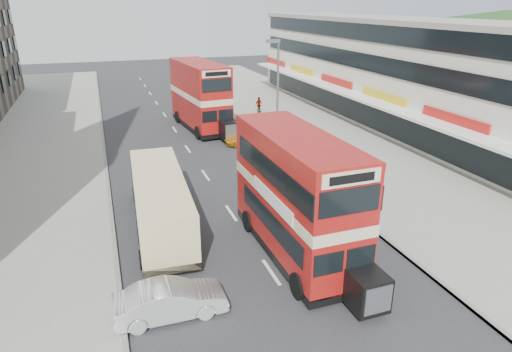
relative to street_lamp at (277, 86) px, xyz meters
name	(u,v)px	position (x,y,z in m)	size (l,w,h in m)	color
ground	(290,300)	(-6.52, -18.00, -4.78)	(160.00, 160.00, 0.00)	#28282B
road_surface	(188,149)	(-6.52, 2.00, -4.78)	(12.00, 90.00, 0.01)	#28282B
pavement_right	(327,134)	(5.48, 2.00, -4.71)	(12.00, 90.00, 0.15)	gray
pavement_left	(15,165)	(-18.52, 2.00, -4.71)	(12.00, 90.00, 0.15)	gray
kerb_left	(105,156)	(-12.62, 2.00, -4.71)	(0.20, 90.00, 0.16)	gray
kerb_right	(262,141)	(-0.42, 2.00, -4.71)	(0.20, 90.00, 0.16)	gray
commercial_row	(398,72)	(13.42, 4.00, -0.09)	(9.90, 46.20, 9.30)	beige
street_lamp	(277,86)	(0.00, 0.00, 0.00)	(1.00, 0.20, 8.12)	slate
bus_main	(297,196)	(-4.94, -14.87, -1.98)	(2.80, 9.70, 5.33)	black
bus_second	(200,96)	(-4.14, 7.68, -1.83)	(3.78, 10.27, 5.61)	black
coach	(160,200)	(-10.24, -10.39, -3.30)	(2.88, 9.58, 2.51)	black
car_left_front	(170,300)	(-10.94, -17.43, -4.12)	(1.40, 4.01, 1.32)	beige
car_right_a	(275,156)	(-1.45, -3.55, -4.19)	(1.68, 4.12, 1.20)	maroon
car_right_b	(249,138)	(-1.66, 1.57, -4.24)	(1.80, 3.91, 1.09)	orange
car_right_c	(208,104)	(-1.93, 14.31, -4.04)	(1.75, 4.34, 1.48)	teal
pedestrian_near	(320,154)	(1.04, -5.33, -3.73)	(0.67, 0.45, 1.82)	gray
pedestrian_far	(259,105)	(2.61, 11.30, -3.86)	(0.91, 0.38, 1.55)	gray
cyclist	(250,136)	(-1.53, 1.75, -4.11)	(0.79, 1.70, 2.00)	gray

